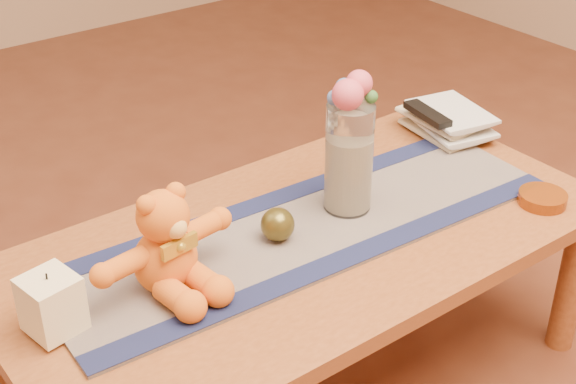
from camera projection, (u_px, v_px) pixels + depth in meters
floor at (304, 383)px, 2.08m from camera, size 5.50×5.50×0.00m
coffee_table_top at (306, 242)px, 1.86m from camera, size 1.40×0.70×0.04m
table_leg_fr at (572, 281)px, 2.11m from camera, size 0.07×0.07×0.41m
table_leg_br at (412, 189)px, 2.50m from camera, size 0.07×0.07×0.41m
persian_runner at (308, 229)px, 1.86m from camera, size 1.22×0.41×0.01m
runner_border_near at (347, 257)px, 1.76m from camera, size 1.20×0.12×0.00m
runner_border_far at (273, 199)px, 1.96m from camera, size 1.20×0.12×0.00m
teddy_bear at (164, 240)px, 1.63m from camera, size 0.34×0.29×0.21m
pillar_candle at (52, 304)px, 1.53m from camera, size 0.11×0.11×0.11m
candle_wick at (47, 276)px, 1.50m from camera, size 0.00×0.00×0.01m
glass_vase at (349, 158)px, 1.87m from camera, size 0.11×0.11×0.26m
potpourri_fill at (348, 173)px, 1.89m from camera, size 0.09×0.09×0.18m
rose_left at (348, 95)px, 1.77m from camera, size 0.07×0.07×0.07m
rose_right at (359, 83)px, 1.80m from camera, size 0.06×0.06×0.06m
blue_flower_back at (345, 88)px, 1.82m from camera, size 0.04×0.04×0.04m
blue_flower_side at (335, 98)px, 1.79m from camera, size 0.04×0.04×0.04m
leaf_sprig at (371, 97)px, 1.80m from camera, size 0.03×0.03×0.03m
bronze_ball at (278, 224)px, 1.80m from camera, size 0.10×0.10×0.08m
book_bottom at (423, 137)px, 2.24m from camera, size 0.19×0.24×0.02m
book_lower at (426, 131)px, 2.23m from camera, size 0.21×0.26×0.02m
book_upper at (421, 125)px, 2.22m from camera, size 0.18×0.23×0.02m
book_top at (426, 118)px, 2.21m from camera, size 0.21×0.25×0.02m
tv_remote at (427, 114)px, 2.20m from camera, size 0.07×0.17×0.02m
amber_dish at (543, 198)px, 1.96m from camera, size 0.15×0.15×0.03m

